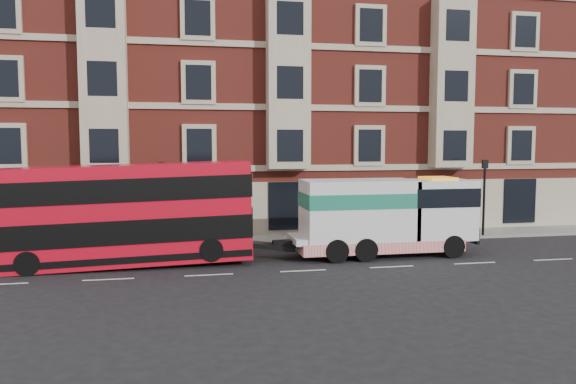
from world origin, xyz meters
name	(u,v)px	position (x,y,z in m)	size (l,w,h in m)	color
ground	(303,271)	(0.00, 0.00, 0.00)	(120.00, 120.00, 0.00)	black
sidewalk	(274,240)	(0.00, 7.50, 0.07)	(90.00, 3.00, 0.15)	slate
victorian_terrace	(262,74)	(0.50, 15.00, 10.07)	(45.00, 12.00, 20.40)	maroon
lamp_post_west	(162,197)	(-6.00, 6.20, 2.68)	(0.35, 0.15, 4.35)	black
lamp_post_east	(484,192)	(12.00, 6.20, 2.68)	(0.35, 0.15, 4.35)	black
double_decker_bus	(124,213)	(-7.58, 2.43, 2.38)	(11.11, 2.55, 4.50)	red
tow_truck	(383,215)	(4.48, 2.43, 1.97)	(8.89, 2.63, 3.71)	silver
pedestrian	(30,232)	(-12.37, 6.15, 1.08)	(0.68, 0.44, 1.85)	#181F31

